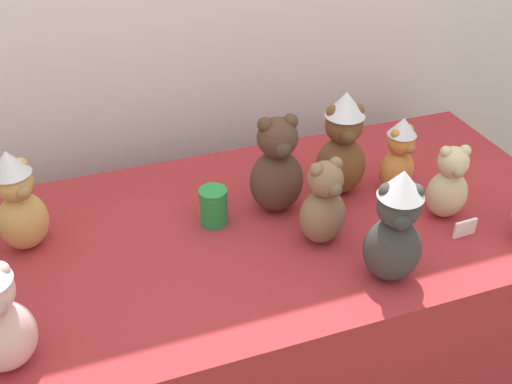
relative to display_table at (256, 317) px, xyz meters
The scene contains 10 objects.
display_table is the anchor object (origin of this frame).
teddy_bear_mocha 0.51m from the display_table, 37.17° to the right, with size 0.15×0.13×0.25m.
teddy_bear_sand 0.72m from the display_table, 13.39° to the right, with size 0.14×0.12×0.23m.
teddy_bear_honey 0.80m from the display_table, 167.93° to the left, with size 0.17×0.16×0.30m.
teddy_bear_charcoal 0.65m from the display_table, 51.16° to the right, with size 0.18×0.17×0.32m.
teddy_bear_cocoa 0.51m from the display_table, 37.53° to the left, with size 0.17×0.14×0.30m.
teddy_bear_ginger 0.67m from the display_table, ahead, with size 0.13×0.12×0.25m.
teddy_bear_chestnut 0.60m from the display_table, 16.03° to the left, with size 0.17×0.15×0.33m.
party_cup_green 0.43m from the display_table, 149.30° to the left, with size 0.08×0.08×0.11m, color #238C3D.
name_card_front_middle 0.69m from the display_table, 23.30° to the right, with size 0.07×0.01×0.05m, color white.
Camera 1 is at (-0.46, -1.04, 1.76)m, focal length 42.70 mm.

